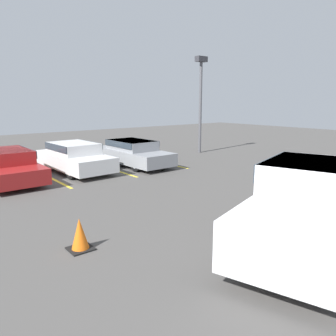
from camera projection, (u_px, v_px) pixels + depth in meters
The scene contains 10 objects.
stall_stripe_b at pixel (47, 176), 13.44m from camera, with size 0.12×5.05×0.01m, color yellow.
stall_stripe_c at pixel (107, 168), 15.15m from camera, with size 0.12×5.05×0.01m, color yellow.
stall_stripe_d at pixel (155, 161), 16.86m from camera, with size 0.12×5.05×0.01m, color yellow.
pickup_truck at pixel (315, 202), 7.01m from camera, with size 6.12×3.55×1.83m.
parked_sedan_a at pixel (6, 165), 12.44m from camera, with size 1.86×4.40×1.22m.
parked_sedan_b at pixel (75, 156), 14.22m from camera, with size 1.94×4.39×1.25m.
parked_sedan_c at pixel (133, 152), 15.66m from camera, with size 1.79×4.57×1.19m.
light_post at pixel (201, 92), 18.92m from camera, with size 0.70×0.36×5.51m.
traffic_cone at pixel (80, 235), 6.74m from camera, with size 0.49×0.49×0.68m.
wheel_stop_curb at pixel (18, 164), 15.69m from camera, with size 1.79×0.20×0.14m, color #B7B2A8.
Camera 1 is at (-5.99, -2.36, 3.02)m, focal length 35.00 mm.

